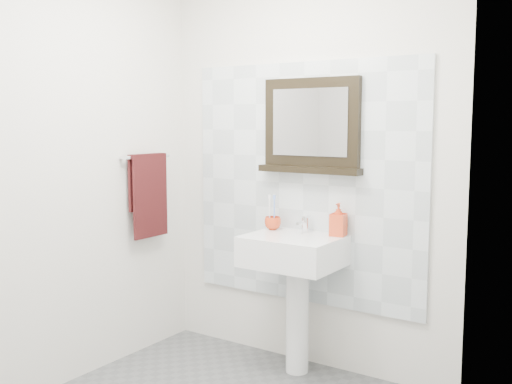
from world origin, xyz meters
TOP-DOWN VIEW (x-y plane):
  - back_wall at (0.00, 1.10)m, footprint 2.00×0.01m
  - left_wall at (-1.00, 0.00)m, footprint 0.01×2.20m
  - right_wall at (1.00, 0.00)m, footprint 0.01×2.20m
  - splashback at (0.00, 1.09)m, footprint 1.60×0.02m
  - pedestal_sink at (0.06, 0.87)m, footprint 0.55×0.44m
  - toothbrush_cup at (-0.16, 0.98)m, footprint 0.13×0.13m
  - toothbrushes at (-0.16, 0.98)m, footprint 0.05×0.04m
  - soap_dispenser at (0.28, 1.02)m, footprint 0.10×0.10m
  - framed_mirror at (0.06, 1.06)m, footprint 0.68×0.11m
  - towel_bar at (-0.95, 0.68)m, footprint 0.07×0.40m
  - hand_towel at (-0.94, 0.68)m, footprint 0.06×0.30m

SIDE VIEW (x-z plane):
  - pedestal_sink at x=0.06m, z-range 0.20..1.16m
  - toothbrush_cup at x=-0.16m, z-range 0.86..0.94m
  - soap_dispenser at x=0.28m, z-range 0.86..1.06m
  - toothbrushes at x=-0.16m, z-range 0.88..1.09m
  - hand_towel at x=-0.94m, z-range 0.82..1.37m
  - splashback at x=0.00m, z-range 0.40..1.90m
  - back_wall at x=0.00m, z-range 0.00..2.50m
  - left_wall at x=-1.00m, z-range 0.00..2.50m
  - right_wall at x=1.00m, z-range 0.00..2.50m
  - towel_bar at x=-0.95m, z-range 1.29..1.32m
  - framed_mirror at x=0.06m, z-range 1.21..1.79m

